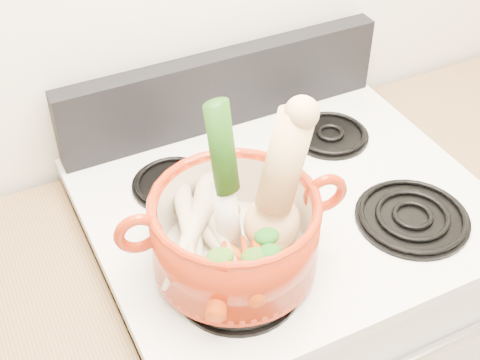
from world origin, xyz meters
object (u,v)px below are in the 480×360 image
stove_body (278,344)px  dutch_oven (235,233)px  leek (226,180)px  squash (274,185)px

stove_body → dutch_oven: size_ratio=3.16×
dutch_oven → leek: size_ratio=0.97×
stove_body → squash: 0.69m
squash → leek: bearing=136.4°
dutch_oven → squash: squash is taller
stove_body → leek: size_ratio=3.07×
dutch_oven → squash: size_ratio=1.09×
dutch_oven → leek: (-0.00, 0.02, 0.11)m
stove_body → dutch_oven: (-0.18, -0.12, 0.58)m
squash → leek: leek is taller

